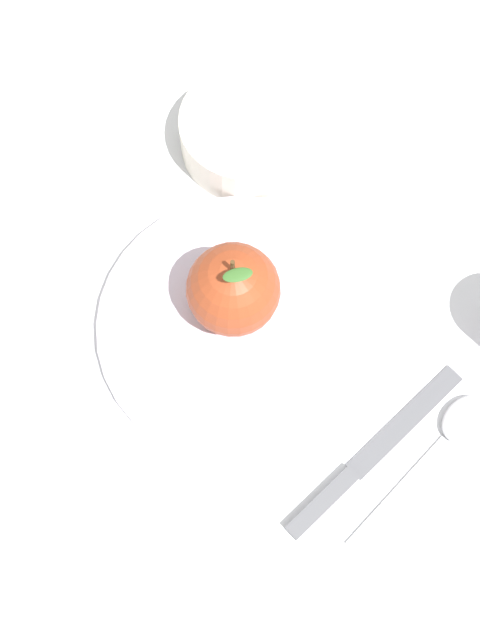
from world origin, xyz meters
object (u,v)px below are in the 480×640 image
(apple, at_px, (233,289))
(linen_napkin, at_px, (73,205))
(dinner_plate, at_px, (240,324))
(knife, at_px, (361,465))
(spoon, at_px, (450,435))
(side_bowl, at_px, (247,131))

(apple, xyz_separation_m, linen_napkin, (-0.16, -0.10, -0.05))
(dinner_plate, bearing_deg, knife, 15.80)
(dinner_plate, distance_m, knife, 0.16)
(dinner_plate, xyz_separation_m, apple, (-0.02, 0.00, 0.05))
(knife, xyz_separation_m, spoon, (0.01, 0.08, 0.00))
(apple, xyz_separation_m, knife, (0.17, 0.04, -0.05))
(knife, bearing_deg, side_bowl, 173.16)
(knife, relative_size, spoon, 1.18)
(side_bowl, distance_m, spoon, 0.34)
(apple, bearing_deg, linen_napkin, -148.83)
(spoon, distance_m, linen_napkin, 0.41)
(apple, relative_size, linen_napkin, 0.68)
(apple, height_order, spoon, apple)
(apple, height_order, linen_napkin, apple)
(dinner_plate, relative_size, spoon, 1.53)
(side_bowl, bearing_deg, spoon, 7.15)
(side_bowl, bearing_deg, dinner_plate, -25.62)
(knife, height_order, linen_napkin, knife)
(apple, xyz_separation_m, side_bowl, (-0.16, 0.08, -0.03))
(apple, bearing_deg, dinner_plate, -2.34)
(side_bowl, distance_m, knife, 0.33)
(apple, distance_m, spoon, 0.23)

